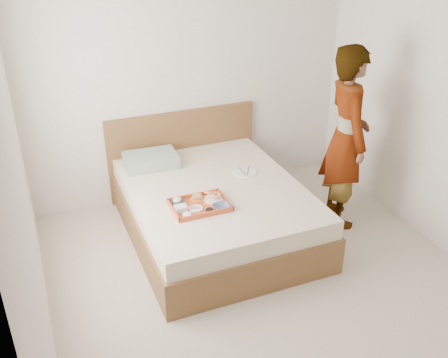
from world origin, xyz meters
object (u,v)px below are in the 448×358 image
Objects in this scene: bed at (215,211)px; dinner_plate at (245,172)px; person at (346,138)px; tray at (200,205)px.

bed is 8.56× the size of dinner_plate.
dinner_plate is 1.03m from person.
person is at bearing 3.59° from tray.
tray is at bearing -131.18° from bed.
dinner_plate is at bearing 82.52° from person.
bed is 4.00× the size of tray.
dinner_plate is 0.13× the size of person.
person is at bearing -9.09° from bed.
dinner_plate reaches higher than bed.
bed is at bearing -157.37° from dinner_plate.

